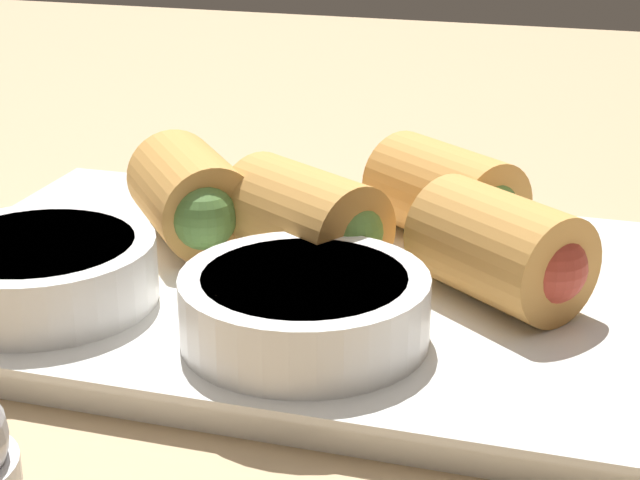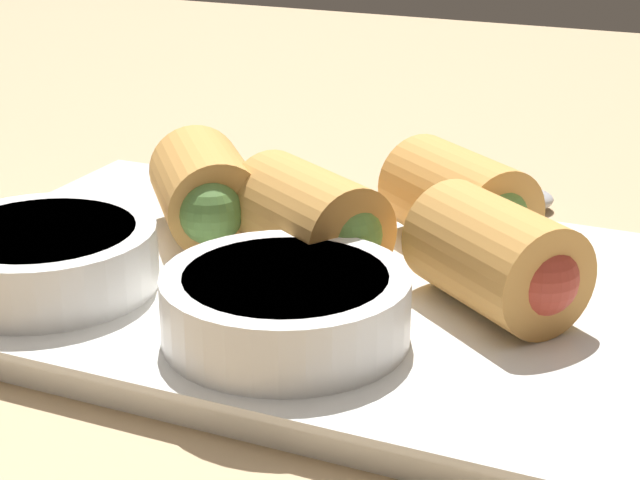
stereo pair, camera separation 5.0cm
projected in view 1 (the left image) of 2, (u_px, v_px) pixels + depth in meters
The scene contains 9 objects.
table_surface at pixel (321, 333), 44.82cm from camera, with size 180.00×140.00×2.00cm.
serving_plate at pixel (320, 296), 44.10cm from camera, with size 34.07×21.25×1.50cm.
roll_front_left at pixel (194, 197), 46.78cm from camera, with size 7.39×7.69×4.32cm.
roll_front_right at pixel (508, 250), 41.07cm from camera, with size 7.71×7.31×4.32cm.
roll_back_left at pixel (311, 221), 43.99cm from camera, with size 7.71×7.03×4.32cm.
roll_back_right at pixel (451, 196), 46.92cm from camera, with size 7.71×7.30×4.32cm.
dipping_bowl_near at pixel (304, 305), 38.26cm from camera, with size 9.02×9.02×2.49cm.
dipping_bowl_far at pixel (40, 269), 41.39cm from camera, with size 9.02×9.02×2.49cm.
spoon at pixel (451, 196), 56.64cm from camera, with size 15.38×9.36×1.17cm.
Camera 1 is at (-11.55, 38.63, 20.98)cm, focal length 60.00 mm.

